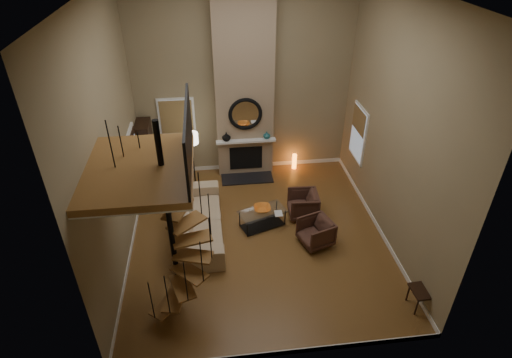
{
  "coord_description": "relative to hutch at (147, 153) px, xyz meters",
  "views": [
    {
      "loc": [
        -0.97,
        -7.67,
        6.69
      ],
      "look_at": [
        0.0,
        0.4,
        1.4
      ],
      "focal_mm": 29.23,
      "sensor_mm": 36.0,
      "label": 1
    }
  ],
  "objects": [
    {
      "name": "hutch",
      "position": [
        0.0,
        0.0,
        0.0
      ],
      "size": [
        0.38,
        0.81,
        1.82
      ],
      "primitive_type": "cube",
      "color": "black",
      "rests_on": "ground"
    },
    {
      "name": "armchair_near",
      "position": [
        4.11,
        -2.12,
        -0.6
      ],
      "size": [
        0.79,
        0.77,
        0.68
      ],
      "primitive_type": "imported",
      "rotation": [
        0.0,
        0.0,
        -1.63
      ],
      "color": "#492B22",
      "rests_on": "ground"
    },
    {
      "name": "window_right",
      "position": [
        5.78,
        -0.8,
        0.68
      ],
      "size": [
        0.06,
        1.02,
        1.52
      ],
      "color": "white",
      "rests_on": "right_wall"
    },
    {
      "name": "loft",
      "position": [
        0.76,
        -4.6,
        2.29
      ],
      "size": [
        1.7,
        2.2,
        1.09
      ],
      "color": "olive",
      "rests_on": "left_wall"
    },
    {
      "name": "side_chair",
      "position": [
        5.83,
        -5.29,
        -0.42
      ],
      "size": [
        0.47,
        0.46,
        0.96
      ],
      "color": "black",
      "rests_on": "ground"
    },
    {
      "name": "mirror_frame",
      "position": [
        2.8,
        0.04,
        1.0
      ],
      "size": [
        0.94,
        0.1,
        0.94
      ],
      "primitive_type": "torus",
      "rotation": [
        1.57,
        0.0,
        0.0
      ],
      "color": "black",
      "rests_on": "chimney_breast"
    },
    {
      "name": "chimney_breast",
      "position": [
        2.8,
        0.26,
        1.8
      ],
      "size": [
        1.6,
        0.38,
        5.5
      ],
      "primitive_type": "cube",
      "color": "#977E62",
      "rests_on": "ground"
    },
    {
      "name": "ground",
      "position": [
        2.8,
        -2.8,
        -0.95
      ],
      "size": [
        6.0,
        6.5,
        0.01
      ],
      "primitive_type": "cube",
      "color": "olive",
      "rests_on": "ground"
    },
    {
      "name": "sofa",
      "position": [
        1.37,
        -2.45,
        -0.55
      ],
      "size": [
        1.14,
        2.88,
        0.84
      ],
      "primitive_type": "imported",
      "rotation": [
        0.0,
        0.0,
        1.58
      ],
      "color": "tan",
      "rests_on": "ground"
    },
    {
      "name": "book",
      "position": [
        3.31,
        -2.57,
        -0.49
      ],
      "size": [
        0.2,
        0.26,
        0.02
      ],
      "primitive_type": "imported",
      "rotation": [
        0.0,
        0.0,
        -0.03
      ],
      "color": "gray",
      "rests_on": "coffee_table"
    },
    {
      "name": "vase_left",
      "position": [
        2.25,
        0.02,
        0.35
      ],
      "size": [
        0.24,
        0.24,
        0.25
      ],
      "primitive_type": "imported",
      "color": "black",
      "rests_on": "mantel"
    },
    {
      "name": "firebox",
      "position": [
        2.8,
        0.06,
        -0.4
      ],
      "size": [
        0.95,
        0.02,
        0.72
      ],
      "primitive_type": "cube",
      "color": "black",
      "rests_on": "chimney_breast"
    },
    {
      "name": "front_wall",
      "position": [
        2.8,
        -6.05,
        1.8
      ],
      "size": [
        6.0,
        0.02,
        5.5
      ],
      "primitive_type": "cube",
      "color": "#8D7D5B",
      "rests_on": "ground"
    },
    {
      "name": "hearth",
      "position": [
        2.8,
        -0.23,
        -0.93
      ],
      "size": [
        1.5,
        0.6,
        0.04
      ],
      "primitive_type": "cube",
      "color": "black",
      "rests_on": "ground"
    },
    {
      "name": "accent_lamp",
      "position": [
        4.29,
        0.2,
        -0.7
      ],
      "size": [
        0.13,
        0.13,
        0.47
      ],
      "primitive_type": "cylinder",
      "color": "orange",
      "rests_on": "ground"
    },
    {
      "name": "coffee_table",
      "position": [
        2.96,
        -2.42,
        -0.67
      ],
      "size": [
        1.26,
        0.92,
        0.44
      ],
      "color": "silver",
      "rests_on": "ground"
    },
    {
      "name": "floor_lamp",
      "position": [
        1.3,
        -0.43,
        0.46
      ],
      "size": [
        0.37,
        0.37,
        1.7
      ],
      "color": "black",
      "rests_on": "ground"
    },
    {
      "name": "bowl",
      "position": [
        2.96,
        -2.37,
        -0.45
      ],
      "size": [
        0.42,
        0.42,
        0.1
      ],
      "primitive_type": "imported",
      "color": "orange",
      "rests_on": "coffee_table"
    },
    {
      "name": "mantel",
      "position": [
        2.8,
        -0.02,
        0.2
      ],
      "size": [
        1.7,
        0.18,
        0.06
      ],
      "primitive_type": "cube",
      "color": "white",
      "rests_on": "chimney_breast"
    },
    {
      "name": "baseboard_back",
      "position": [
        2.8,
        0.44,
        -0.89
      ],
      "size": [
        6.0,
        0.02,
        0.12
      ],
      "primitive_type": "cube",
      "color": "white",
      "rests_on": "ground"
    },
    {
      "name": "armchair_far",
      "position": [
        4.17,
        -3.21,
        -0.6
      ],
      "size": [
        0.89,
        0.88,
        0.65
      ],
      "primitive_type": "imported",
      "rotation": [
        0.0,
        0.0,
        -1.25
      ],
      "color": "#492B22",
      "rests_on": "ground"
    },
    {
      "name": "window_back",
      "position": [
        0.9,
        0.42,
        0.67
      ],
      "size": [
        1.02,
        0.06,
        1.52
      ],
      "color": "white",
      "rests_on": "back_wall"
    },
    {
      "name": "vase_right",
      "position": [
        3.4,
        0.02,
        0.33
      ],
      "size": [
        0.2,
        0.2,
        0.21
      ],
      "primitive_type": "imported",
      "color": "#1A595E",
      "rests_on": "mantel"
    },
    {
      "name": "back_wall",
      "position": [
        2.8,
        0.45,
        1.8
      ],
      "size": [
        6.0,
        0.02,
        5.5
      ],
      "primitive_type": "cube",
      "color": "#8D7D5B",
      "rests_on": "ground"
    },
    {
      "name": "baseboard_left",
      "position": [
        -0.19,
        -2.8,
        -0.89
      ],
      "size": [
        0.02,
        6.5,
        0.12
      ],
      "primitive_type": "cube",
      "color": "white",
      "rests_on": "ground"
    },
    {
      "name": "baseboard_right",
      "position": [
        5.79,
        -2.8,
        -0.89
      ],
      "size": [
        0.02,
        6.5,
        0.12
      ],
      "primitive_type": "cube",
      "color": "white",
      "rests_on": "ground"
    },
    {
      "name": "right_wall",
      "position": [
        5.8,
        -2.8,
        1.8
      ],
      "size": [
        0.02,
        6.5,
        5.5
      ],
      "primitive_type": "cube",
      "color": "#8D7D5B",
      "rests_on": "ground"
    },
    {
      "name": "spiral_stair",
      "position": [
        1.02,
        -4.59,
        0.83
      ],
      "size": [
        1.47,
        1.47,
        4.06
      ],
      "color": "black",
      "rests_on": "ground"
    },
    {
      "name": "baseboard_front",
      "position": [
        2.8,
        -6.04,
        -0.89
      ],
      "size": [
        6.0,
        0.02,
        0.12
      ],
      "primitive_type": "cube",
      "color": "white",
      "rests_on": "ground"
    },
    {
      "name": "mirror_disc",
      "position": [
        2.8,
        0.05,
        1.0
      ],
      "size": [
        0.8,
        0.01,
        0.8
      ],
      "primitive_type": "cylinder",
      "rotation": [
        1.57,
        0.0,
        0.0
      ],
      "color": "white",
      "rests_on": "chimney_breast"
    },
    {
      "name": "left_wall",
      "position": [
        -0.2,
        -2.8,
        1.8
      ],
      "size": [
        0.02,
        6.5,
        5.5
      ],
      "primitive_type": "cube",
      "color": "#8D7D5B",
      "rests_on": "ground"
    },
    {
      "name": "entry_door",
      "position": [
        -0.15,
        -1.0,
        0.1
      ],
      "size": [
        0.1,
        1.05,
        2.16
      ],
      "color": "white",
      "rests_on": "ground"
    }
  ]
}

